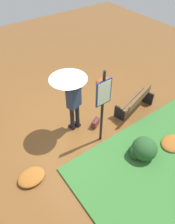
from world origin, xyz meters
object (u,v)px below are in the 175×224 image
at_px(person_with_umbrella, 71,87).
at_px(handbag, 95,123).
at_px(park_bench, 136,102).
at_px(info_sign_post, 103,101).

distance_m(person_with_umbrella, handbag, 1.58).
bearing_deg(person_with_umbrella, park_bench, 165.92).
relative_size(handbag, park_bench, 0.26).
bearing_deg(person_with_umbrella, info_sign_post, 116.80).
distance_m(info_sign_post, park_bench, 1.97).
height_order(handbag, park_bench, park_bench).
distance_m(person_with_umbrella, info_sign_post, 0.91).
bearing_deg(park_bench, handbag, -8.86).
relative_size(person_with_umbrella, handbag, 5.53).
xyz_separation_m(person_with_umbrella, handbag, (-0.62, 0.29, -1.42)).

